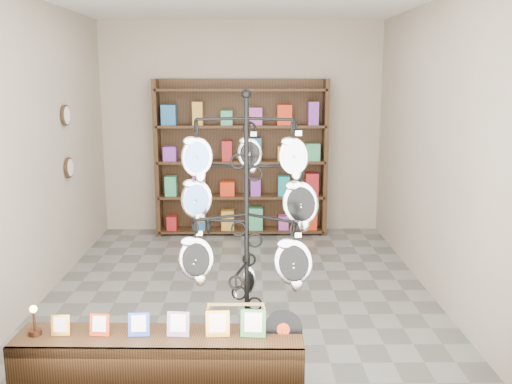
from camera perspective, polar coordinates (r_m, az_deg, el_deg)
The scene contains 6 objects.
ground at distance 6.14m, azimuth -1.69°, elevation -9.84°, with size 5.00×5.00×0.00m, color slate.
room_envelope at distance 5.73m, azimuth -1.80°, elevation 7.66°, with size 5.00×5.00×5.00m.
display_tree at distance 4.16m, azimuth -0.94°, elevation -2.30°, with size 1.10×0.97×2.15m.
front_shelf at distance 4.20m, azimuth -9.55°, elevation -16.92°, with size 1.99×0.46×0.70m.
back_shelving at distance 8.10m, azimuth -1.47°, elevation 2.95°, with size 2.42×0.36×2.20m.
wall_clocks at distance 6.88m, azimuth -18.35°, elevation 4.80°, with size 0.03×0.24×0.84m.
Camera 1 is at (0.11, -5.72, 2.23)m, focal length 40.00 mm.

